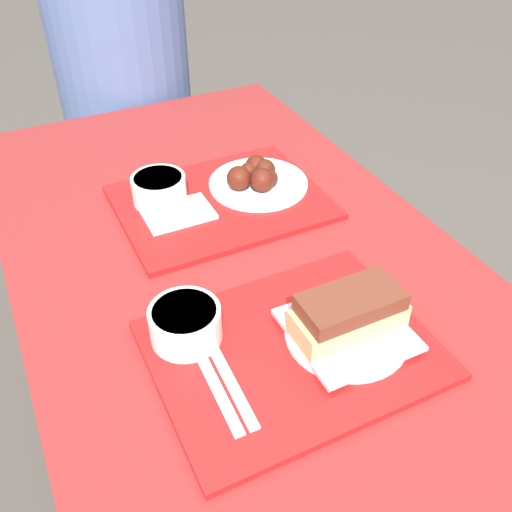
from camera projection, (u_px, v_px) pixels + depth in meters
ground_plane at (253, 487)px, 1.47m from camera, size 12.00×12.00×0.00m
picnic_table at (252, 314)px, 1.08m from camera, size 0.79×1.55×0.72m
picnic_bench_far at (124, 175)px, 1.92m from camera, size 0.75×0.28×0.48m
tray_near at (292, 350)px, 0.87m from camera, size 0.42×0.32×0.01m
tray_far at (221, 202)px, 1.19m from camera, size 0.42×0.32×0.01m
bowl_coleslaw_near at (185, 322)px, 0.86m from camera, size 0.11×0.11×0.06m
brisket_sandwich_plate at (348, 320)px, 0.86m from camera, size 0.19×0.19×0.08m
plastic_fork_near at (217, 388)px, 0.80m from camera, size 0.02×0.17×0.00m
plastic_knife_near at (231, 383)px, 0.81m from camera, size 0.02×0.17×0.00m
bowl_coleslaw_far at (159, 188)px, 1.16m from camera, size 0.11×0.11×0.06m
wings_plate_far at (257, 178)px, 1.21m from camera, size 0.21×0.21×0.06m
napkin_far at (178, 213)px, 1.14m from camera, size 0.13×0.09×0.01m
person_seated_across at (122, 64)px, 1.70m from camera, size 0.40×0.40×0.71m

